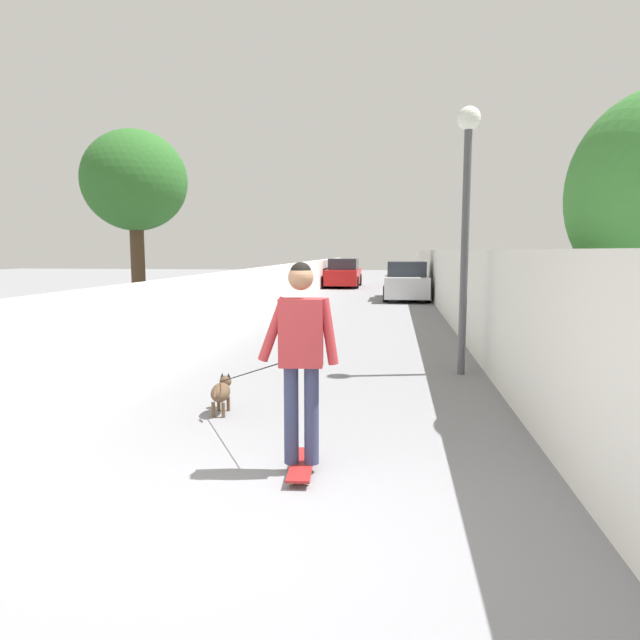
{
  "coord_description": "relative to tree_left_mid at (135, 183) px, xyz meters",
  "views": [
    {
      "loc": [
        -3.56,
        -1.12,
        1.97
      ],
      "look_at": [
        4.19,
        -0.1,
        1.0
      ],
      "focal_mm": 31.52,
      "sensor_mm": 36.0,
      "label": 1
    }
  ],
  "objects": [
    {
      "name": "skateboard",
      "position": [
        -6.31,
        -4.47,
        -3.27
      ],
      "size": [
        0.81,
        0.26,
        0.08
      ],
      "color": "maroon",
      "rests_on": "ground"
    },
    {
      "name": "tree_left_mid",
      "position": [
        0.0,
        0.0,
        0.0
      ],
      "size": [
        2.11,
        2.11,
        4.39
      ],
      "color": "#473523",
      "rests_on": "ground"
    },
    {
      "name": "car_near",
      "position": [
        11.9,
        -5.75,
        -2.62
      ],
      "size": [
        4.23,
        1.8,
        1.54
      ],
      "color": "silver",
      "rests_on": "ground"
    },
    {
      "name": "person_skateboarder",
      "position": [
        -6.31,
        -4.47,
        -2.2
      ],
      "size": [
        0.25,
        0.71,
        1.79
      ],
      "color": "#333859",
      "rests_on": "skateboard"
    },
    {
      "name": "lamp_post",
      "position": [
        -2.0,
        -6.35,
        -0.48
      ],
      "size": [
        0.36,
        0.36,
        4.15
      ],
      "color": "#4C4C51",
      "rests_on": "ground"
    },
    {
      "name": "ground_plane",
      "position": [
        6.5,
        -4.14,
        -3.33
      ],
      "size": [
        80.0,
        80.0,
        0.0
      ],
      "primitive_type": "plane",
      "color": "gray"
    },
    {
      "name": "car_far",
      "position": [
        19.48,
        -2.53,
        -2.62
      ],
      "size": [
        4.16,
        1.8,
        1.54
      ],
      "color": "#B71414",
      "rests_on": "ground"
    },
    {
      "name": "wall_left",
      "position": [
        4.5,
        -1.38,
        -2.6
      ],
      "size": [
        48.0,
        0.3,
        1.47
      ],
      "primitive_type": "cube",
      "color": "silver",
      "rests_on": "ground"
    },
    {
      "name": "dog",
      "position": [
        -4.64,
        -3.21,
        -3.06
      ],
      "size": [
        2.0,
        1.39,
        1.06
      ],
      "color": "brown",
      "rests_on": "ground"
    },
    {
      "name": "fence_right",
      "position": [
        4.5,
        -6.9,
        -2.34
      ],
      "size": [
        48.0,
        0.3,
        1.98
      ],
      "primitive_type": "cube",
      "color": "silver",
      "rests_on": "ground"
    }
  ]
}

